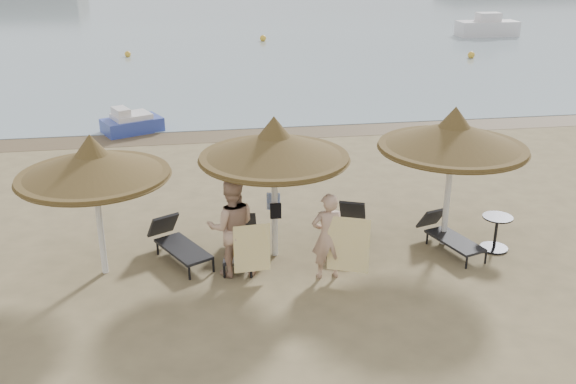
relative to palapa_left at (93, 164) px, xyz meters
name	(u,v)px	position (x,y,z in m)	size (l,w,h in m)	color
ground	(301,263)	(3.95, -0.21, -2.29)	(160.00, 160.00, 0.00)	#8D7B53
wet_sand_strip	(254,134)	(3.95, 9.19, -2.28)	(200.00, 1.60, 0.01)	brown
palapa_left	(93,164)	(0.00, 0.00, 0.00)	(2.90, 2.90, 2.87)	silver
palapa_center	(274,146)	(3.46, 0.23, 0.11)	(3.04, 3.04, 3.01)	silver
palapa_right	(453,136)	(7.17, 0.19, 0.16)	(3.10, 3.10, 3.07)	silver
lounger_far_left	(177,242)	(1.44, 0.41, -1.93)	(1.38, 1.87, 0.81)	black
lounger_near_left	(241,240)	(2.75, 0.30, -1.93)	(0.85, 1.83, 0.79)	black
lounger_near_right	(349,227)	(5.15, 0.63, -1.94)	(1.16, 1.80, 0.77)	black
lounger_far_right	(448,234)	(7.16, -0.04, -1.95)	(1.04, 1.76, 0.75)	black
side_table	(496,234)	(8.15, -0.23, -1.93)	(0.63, 0.63, 0.76)	black
person_left	(232,220)	(2.53, -0.43, -1.12)	(1.07, 0.70, 2.33)	tan
person_right	(328,229)	(4.35, -0.85, -1.27)	(0.94, 0.61, 2.05)	tan
towel_left	(252,249)	(2.88, -0.78, -1.60)	(0.71, 0.07, 1.00)	yellow
towel_right	(348,245)	(4.70, -1.10, -1.50)	(0.75, 0.34, 1.14)	yellow
bag_patterned	(273,201)	(3.46, 0.41, -1.14)	(0.29, 0.15, 0.35)	white
bag_dark	(276,211)	(3.46, 0.07, -1.22)	(0.22, 0.08, 0.32)	black
pedal_boat	(131,123)	(-0.16, 10.06, -1.96)	(2.22, 1.83, 0.89)	#3042A4
buoy_left	(128,54)	(-1.40, 25.21, -2.12)	(0.34, 0.34, 0.34)	gold
buoy_mid	(263,38)	(6.75, 29.83, -2.09)	(0.40, 0.40, 0.40)	gold
buoy_right	(471,55)	(17.37, 21.87, -2.10)	(0.38, 0.38, 0.38)	gold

